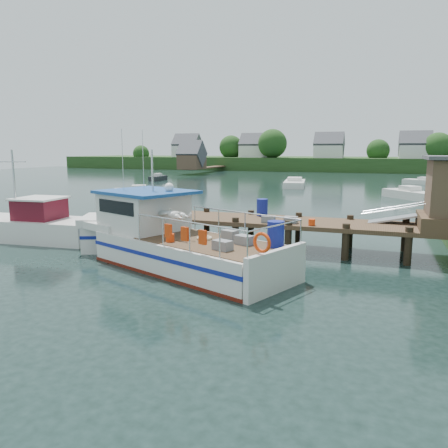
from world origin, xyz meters
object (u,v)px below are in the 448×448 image
(moored_rowboat, at_px, (140,206))
(moored_far, at_px, (426,182))
(moored_e, at_px, (158,178))
(moored_b, at_px, (409,194))
(work_boat, at_px, (25,225))
(moored_d, at_px, (295,183))
(lobster_boat, at_px, (166,240))
(moored_a, at_px, (139,191))
(dock, at_px, (397,207))

(moored_rowboat, distance_m, moored_far, 42.87)
(moored_rowboat, distance_m, moored_e, 33.86)
(moored_b, xyz_separation_m, moored_e, (-34.81, 14.02, -0.05))
(work_boat, xyz_separation_m, moored_e, (-14.36, 41.67, -0.34))
(moored_d, xyz_separation_m, moored_e, (-21.82, 4.31, -0.05))
(lobster_boat, distance_m, work_boat, 9.62)
(lobster_boat, xyz_separation_m, moored_a, (-16.01, 24.93, -0.66))
(moored_far, relative_size, moored_a, 1.10)
(work_boat, bearing_deg, moored_e, 104.74)
(work_boat, height_order, moored_d, work_boat)
(moored_rowboat, relative_size, moored_e, 1.09)
(dock, height_order, moored_a, dock)
(lobster_boat, xyz_separation_m, moored_e, (-23.77, 43.67, -0.61))
(lobster_boat, relative_size, moored_rowboat, 2.56)
(moored_rowboat, height_order, moored_a, moored_rowboat)
(dock, distance_m, moored_b, 25.38)
(dock, relative_size, moored_rowboat, 3.74)
(moored_far, bearing_deg, moored_a, -122.04)
(lobster_boat, height_order, moored_far, lobster_boat)
(dock, bearing_deg, moored_a, 140.68)
(moored_b, bearing_deg, moored_d, 159.46)
(lobster_boat, xyz_separation_m, work_boat, (-9.41, 2.00, -0.27))
(moored_far, xyz_separation_m, moored_a, (-30.15, -24.33, -0.01))
(dock, bearing_deg, moored_rowboat, 154.09)
(lobster_boat, bearing_deg, work_boat, -169.60)
(moored_rowboat, bearing_deg, moored_b, 52.00)
(moored_rowboat, xyz_separation_m, moored_far, (23.17, 36.07, -0.08))
(work_boat, distance_m, moored_rowboat, 11.20)
(moored_far, bearing_deg, lobster_boat, -86.97)
(dock, distance_m, lobster_boat, 10.13)
(moored_far, bearing_deg, moored_d, -129.33)
(dock, relative_size, work_boat, 1.84)
(moored_rowboat, relative_size, moored_b, 0.79)
(moored_d, bearing_deg, moored_rowboat, -83.09)
(dock, distance_m, moored_a, 32.43)
(moored_rowboat, xyz_separation_m, moored_e, (-14.75, 30.48, -0.04))
(lobster_boat, bearing_deg, moored_d, 115.22)
(moored_a, bearing_deg, moored_rowboat, -68.02)
(moored_d, relative_size, moored_e, 1.84)
(moored_e, bearing_deg, moored_rowboat, -77.30)
(moored_far, xyz_separation_m, moored_b, (-3.10, -19.61, 0.10))
(moored_rowboat, distance_m, moored_d, 27.11)
(moored_b, distance_m, moored_d, 16.22)
(moored_b, bearing_deg, work_boat, -110.24)
(moored_rowboat, bearing_deg, moored_d, 87.50)
(moored_a, bearing_deg, lobster_boat, -66.07)
(work_boat, bearing_deg, lobster_boat, -16.27)
(work_boat, height_order, moored_b, work_boat)
(dock, relative_size, lobster_boat, 1.46)
(work_boat, distance_m, moored_a, 23.87)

